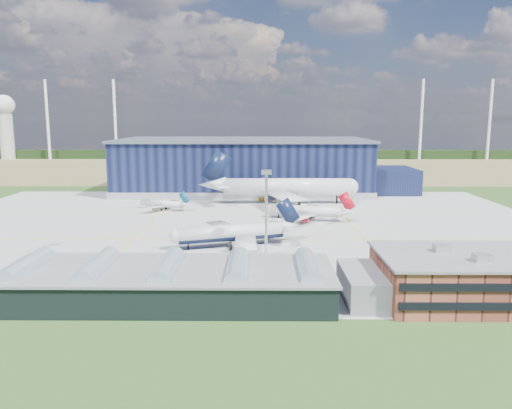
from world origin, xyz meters
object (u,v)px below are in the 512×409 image
Objects in this scene: hangar at (249,168)px; ops_building at (495,277)px; gse_tug_a at (288,225)px; gse_van_b at (289,222)px; light_mast_center at (266,200)px; airliner_red at (306,205)px; gse_cart_b at (163,201)px; airliner_regional at (162,200)px; gse_cart_a at (269,239)px; car_b at (270,278)px; airliner_widebody at (287,178)px; gse_tug_c at (261,199)px; car_a at (253,278)px; airliner_navy at (231,224)px; airstair at (223,270)px; gse_tug_b at (36,267)px.

ops_building is (52.20, -154.81, -6.82)m from hangar.
gse_van_b is at bearing 39.89° from gse_tug_a.
light_mast_center is 6.19× the size of gse_tug_a.
airliner_red is (14.86, 49.74, -10.09)m from light_mast_center.
gse_tug_a is at bearing -109.31° from gse_cart_b.
airliner_regional reaches higher than gse_cart_a.
airliner_widebody is at bearing 9.02° from car_b.
hangar is at bearing 108.63° from ops_building.
airliner_widebody is at bearing -25.19° from gse_tug_c.
light_mast_center is 81.82m from airliner_regional.
gse_tug_a is 1.00× the size of car_a.
car_a is at bearing 166.00° from ops_building.
airliner_red is 70.25m from car_a.
gse_tug_c is at bearing -50.78° from airliner_red.
gse_tug_a is at bearing 78.58° from light_mast_center.
gse_cart_b is (-58.37, 37.44, -4.73)m from airliner_red.
light_mast_center reaches higher than car_b.
airliner_red reaches higher than gse_cart_b.
ops_building is at bearing -71.37° from hangar.
hangar is 4.43× the size of airliner_red.
gse_tug_c is at bearing -114.33° from airliner_navy.
gse_van_b is (15.58, -84.31, -10.41)m from hangar.
gse_cart_a is 81.67m from gse_cart_b.
gse_van_b is at bearing 94.74° from gse_cart_a.
airstair is at bearing 165.69° from ops_building.
light_mast_center reaches higher than airliner_navy.
hangar reaches higher than airliner_navy.
airliner_navy is 75.53m from airliner_widebody.
airliner_navy is at bearing -91.32° from hangar.
airliner_regional is (-50.55, -15.00, -7.23)m from airliner_widebody.
car_b is (7.87, -142.80, -11.01)m from hangar.
car_b is (3.83, 0.00, -0.02)m from car_a.
airliner_widebody is 18.54× the size of car_b.
ops_building is at bearing 154.54° from airliner_regional.
airstair is (-24.76, -65.74, -3.57)m from airliner_red.
airliner_regional is at bearing 39.29° from car_b.
gse_van_b is (-36.61, 70.50, -3.58)m from ops_building.
gse_cart_a is at bearing 13.34° from car_b.
gse_tug_b is 45.73m from airstair.
airliner_navy reaches higher than ops_building.
gse_cart_b is (-2.73, 17.18, -3.30)m from airliner_regional.
light_mast_center is 7.94× the size of gse_tug_b.
airliner_regional is at bearing -79.94° from airliner_navy.
airliner_widebody is at bearing -123.18° from airliner_navy.
airstair is at bearing -121.73° from light_mast_center.
gse_cart_b is at bearing -14.18° from airliner_red.
gse_tug_b is (-65.07, -95.61, -10.51)m from airliner_widebody.
airliner_red is 11.58× the size of gse_cart_b.
gse_cart_b is at bearing 146.35° from gse_cart_a.
airliner_widebody is 2.84× the size of airliner_regional.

